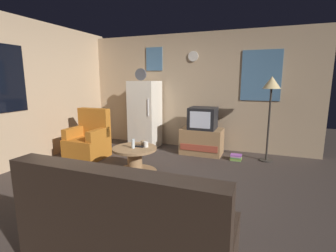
{
  "coord_description": "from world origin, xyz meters",
  "views": [
    {
      "loc": [
        1.46,
        -2.99,
        1.54
      ],
      "look_at": [
        -0.04,
        0.9,
        0.75
      ],
      "focal_mm": 26.58,
      "sensor_mm": 36.0,
      "label": 1
    }
  ],
  "objects_px": {
    "wine_glass": "(133,144)",
    "mug_ceramic_white": "(146,144)",
    "remote_control": "(139,146)",
    "couch": "(128,231)",
    "standing_lamp": "(271,89)",
    "mug_ceramic_tan": "(143,143)",
    "book_stack": "(236,157)",
    "coffee_table": "(135,161)",
    "crt_tv": "(203,118)",
    "armchair": "(89,141)",
    "fridge": "(145,114)",
    "tv_stand": "(202,141)"
  },
  "relations": [
    {
      "from": "fridge",
      "to": "remote_control",
      "type": "relative_size",
      "value": 11.8
    },
    {
      "from": "crt_tv",
      "to": "mug_ceramic_tan",
      "type": "distance_m",
      "value": 1.55
    },
    {
      "from": "crt_tv",
      "to": "remote_control",
      "type": "xyz_separation_m",
      "value": [
        -0.71,
        -1.46,
        -0.29
      ]
    },
    {
      "from": "fridge",
      "to": "mug_ceramic_white",
      "type": "relative_size",
      "value": 19.67
    },
    {
      "from": "standing_lamp",
      "to": "mug_ceramic_tan",
      "type": "relative_size",
      "value": 17.67
    },
    {
      "from": "wine_glass",
      "to": "mug_ceramic_white",
      "type": "distance_m",
      "value": 0.21
    },
    {
      "from": "standing_lamp",
      "to": "couch",
      "type": "distance_m",
      "value": 3.65
    },
    {
      "from": "wine_glass",
      "to": "remote_control",
      "type": "xyz_separation_m",
      "value": [
        0.06,
        0.09,
        -0.06
      ]
    },
    {
      "from": "crt_tv",
      "to": "mug_ceramic_tan",
      "type": "xyz_separation_m",
      "value": [
        -0.69,
        -1.36,
        -0.26
      ]
    },
    {
      "from": "fridge",
      "to": "crt_tv",
      "type": "height_order",
      "value": "fridge"
    },
    {
      "from": "mug_ceramic_white",
      "to": "couch",
      "type": "xyz_separation_m",
      "value": [
        0.78,
        -1.92,
        -0.18
      ]
    },
    {
      "from": "coffee_table",
      "to": "crt_tv",
      "type": "bearing_deg",
      "value": 62.94
    },
    {
      "from": "mug_ceramic_tan",
      "to": "couch",
      "type": "relative_size",
      "value": 0.05
    },
    {
      "from": "wine_glass",
      "to": "fridge",
      "type": "bearing_deg",
      "value": 109.87
    },
    {
      "from": "fridge",
      "to": "mug_ceramic_white",
      "type": "xyz_separation_m",
      "value": [
        0.76,
        -1.51,
        -0.26
      ]
    },
    {
      "from": "armchair",
      "to": "book_stack",
      "type": "relative_size",
      "value": 4.5
    },
    {
      "from": "remote_control",
      "to": "couch",
      "type": "xyz_separation_m",
      "value": [
        0.88,
        -1.88,
        -0.15
      ]
    },
    {
      "from": "mug_ceramic_white",
      "to": "mug_ceramic_tan",
      "type": "xyz_separation_m",
      "value": [
        -0.08,
        0.05,
        0.0
      ]
    },
    {
      "from": "crt_tv",
      "to": "mug_ceramic_tan",
      "type": "bearing_deg",
      "value": -116.8
    },
    {
      "from": "remote_control",
      "to": "book_stack",
      "type": "bearing_deg",
      "value": 39.38
    },
    {
      "from": "fridge",
      "to": "book_stack",
      "type": "xyz_separation_m",
      "value": [
        2.07,
        -0.28,
        -0.7
      ]
    },
    {
      "from": "fridge",
      "to": "standing_lamp",
      "type": "xyz_separation_m",
      "value": [
        2.62,
        -0.11,
        0.6
      ]
    },
    {
      "from": "mug_ceramic_white",
      "to": "mug_ceramic_tan",
      "type": "distance_m",
      "value": 0.1
    },
    {
      "from": "mug_ceramic_white",
      "to": "armchair",
      "type": "xyz_separation_m",
      "value": [
        -1.45,
        0.37,
        -0.15
      ]
    },
    {
      "from": "crt_tv",
      "to": "remote_control",
      "type": "relative_size",
      "value": 3.6
    },
    {
      "from": "mug_ceramic_tan",
      "to": "book_stack",
      "type": "relative_size",
      "value": 0.42
    },
    {
      "from": "armchair",
      "to": "mug_ceramic_white",
      "type": "bearing_deg",
      "value": -14.38
    },
    {
      "from": "coffee_table",
      "to": "book_stack",
      "type": "bearing_deg",
      "value": 41.69
    },
    {
      "from": "fridge",
      "to": "couch",
      "type": "height_order",
      "value": "fridge"
    },
    {
      "from": "fridge",
      "to": "armchair",
      "type": "relative_size",
      "value": 1.84
    },
    {
      "from": "wine_glass",
      "to": "coffee_table",
      "type": "bearing_deg",
      "value": 91.84
    },
    {
      "from": "fridge",
      "to": "standing_lamp",
      "type": "height_order",
      "value": "fridge"
    },
    {
      "from": "crt_tv",
      "to": "mug_ceramic_tan",
      "type": "height_order",
      "value": "crt_tv"
    },
    {
      "from": "coffee_table",
      "to": "wine_glass",
      "type": "bearing_deg",
      "value": -88.16
    },
    {
      "from": "standing_lamp",
      "to": "tv_stand",
      "type": "bearing_deg",
      "value": 179.26
    },
    {
      "from": "standing_lamp",
      "to": "mug_ceramic_white",
      "type": "xyz_separation_m",
      "value": [
        -1.86,
        -1.4,
        -0.87
      ]
    },
    {
      "from": "mug_ceramic_white",
      "to": "book_stack",
      "type": "relative_size",
      "value": 0.42
    },
    {
      "from": "standing_lamp",
      "to": "mug_ceramic_white",
      "type": "height_order",
      "value": "standing_lamp"
    },
    {
      "from": "mug_ceramic_tan",
      "to": "book_stack",
      "type": "bearing_deg",
      "value": 40.03
    },
    {
      "from": "mug_ceramic_white",
      "to": "standing_lamp",
      "type": "bearing_deg",
      "value": 36.92
    },
    {
      "from": "mug_ceramic_white",
      "to": "couch",
      "type": "height_order",
      "value": "couch"
    },
    {
      "from": "standing_lamp",
      "to": "mug_ceramic_tan",
      "type": "height_order",
      "value": "standing_lamp"
    },
    {
      "from": "fridge",
      "to": "wine_glass",
      "type": "relative_size",
      "value": 11.8
    },
    {
      "from": "standing_lamp",
      "to": "coffee_table",
      "type": "xyz_separation_m",
      "value": [
        -2.02,
        -1.49,
        -1.13
      ]
    },
    {
      "from": "book_stack",
      "to": "fridge",
      "type": "bearing_deg",
      "value": 172.37
    },
    {
      "from": "remote_control",
      "to": "wine_glass",
      "type": "bearing_deg",
      "value": -125.82
    },
    {
      "from": "mug_ceramic_tan",
      "to": "couch",
      "type": "height_order",
      "value": "couch"
    },
    {
      "from": "fridge",
      "to": "crt_tv",
      "type": "bearing_deg",
      "value": -3.93
    },
    {
      "from": "coffee_table",
      "to": "mug_ceramic_white",
      "type": "relative_size",
      "value": 8.0
    },
    {
      "from": "wine_glass",
      "to": "armchair",
      "type": "xyz_separation_m",
      "value": [
        -1.29,
        0.51,
        -0.18
      ]
    }
  ]
}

